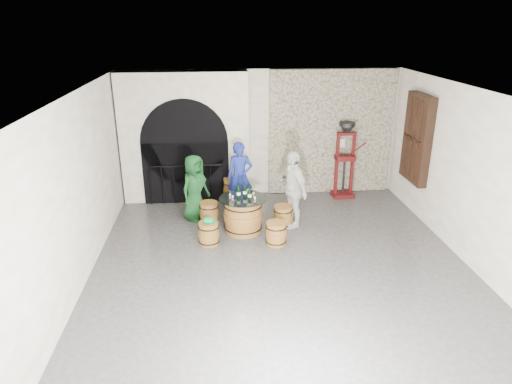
{
  "coord_description": "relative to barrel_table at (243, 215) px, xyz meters",
  "views": [
    {
      "loc": [
        -1.14,
        -7.28,
        4.35
      ],
      "look_at": [
        -0.37,
        1.31,
        1.05
      ],
      "focal_mm": 32.0,
      "sensor_mm": 36.0,
      "label": 1
    }
  ],
  "objects": [
    {
      "name": "person_blue",
      "position": [
        0.01,
        1.26,
        0.44
      ],
      "size": [
        0.62,
        0.42,
        1.66
      ],
      "primitive_type": "imported",
      "rotation": [
        0.0,
        0.0,
        -0.04
      ],
      "color": "navy",
      "rests_on": "ground"
    },
    {
      "name": "tasting_glass_e",
      "position": [
        0.24,
        -0.22,
        0.44
      ],
      "size": [
        0.05,
        0.05,
        0.1
      ],
      "primitive_type": null,
      "color": "#C86826",
      "rests_on": "barrel_table"
    },
    {
      "name": "tasting_glass_c",
      "position": [
        -0.09,
        0.3,
        0.44
      ],
      "size": [
        0.05,
        0.05,
        0.1
      ],
      "primitive_type": null,
      "color": "#C86826",
      "rests_on": "barrel_table"
    },
    {
      "name": "arched_opening",
      "position": [
        -1.29,
        2.05,
        1.2
      ],
      "size": [
        3.1,
        0.6,
        3.19
      ],
      "color": "silver",
      "rests_on": "ground"
    },
    {
      "name": "tasting_glass_a",
      "position": [
        -0.22,
        -0.1,
        0.44
      ],
      "size": [
        0.05,
        0.05,
        0.1
      ],
      "primitive_type": null,
      "color": "#C86826",
      "rests_on": "barrel_table"
    },
    {
      "name": "barrel_stool_far",
      "position": [
        0.01,
        0.91,
        -0.15
      ],
      "size": [
        0.44,
        0.44,
        0.48
      ],
      "color": "olive",
      "rests_on": "ground"
    },
    {
      "name": "shuttered_window",
      "position": [
        3.99,
        0.71,
        1.41
      ],
      "size": [
        0.23,
        1.1,
        2.0
      ],
      "color": "black",
      "rests_on": "wall_right"
    },
    {
      "name": "wall_front",
      "position": [
        0.61,
        -5.69,
        1.21
      ],
      "size": [
        8.0,
        0.0,
        8.0
      ],
      "primitive_type": "plane",
      "rotation": [
        -1.57,
        0.0,
        0.0
      ],
      "color": "silver",
      "rests_on": "ground"
    },
    {
      "name": "corking_press",
      "position": [
        2.71,
        1.85,
        0.75
      ],
      "size": [
        0.81,
        0.46,
        1.95
      ],
      "rotation": [
        0.0,
        0.0,
        0.06
      ],
      "color": "#4D0C0D",
      "rests_on": "ground"
    },
    {
      "name": "wine_bottle_center",
      "position": [
        0.13,
        -0.12,
        0.52
      ],
      "size": [
        0.08,
        0.08,
        0.32
      ],
      "color": "black",
      "rests_on": "barrel_table"
    },
    {
      "name": "barrel_stool_right",
      "position": [
        0.9,
        0.18,
        -0.15
      ],
      "size": [
        0.44,
        0.44,
        0.48
      ],
      "color": "olive",
      "rests_on": "ground"
    },
    {
      "name": "barrel_stool_left",
      "position": [
        -0.74,
        0.54,
        -0.15
      ],
      "size": [
        0.44,
        0.44,
        0.48
      ],
      "color": "olive",
      "rests_on": "ground"
    },
    {
      "name": "barrel_table",
      "position": [
        0.0,
        0.0,
        0.0
      ],
      "size": [
        1.01,
        1.01,
        0.78
      ],
      "color": "olive",
      "rests_on": "ground"
    },
    {
      "name": "person_white",
      "position": [
        1.1,
        0.21,
        0.48
      ],
      "size": [
        0.77,
        1.1,
        1.73
      ],
      "primitive_type": "imported",
      "rotation": [
        0.0,
        0.0,
        -1.19
      ],
      "color": "silver",
      "rests_on": "ground"
    },
    {
      "name": "barrel_stool_near_left",
      "position": [
        -0.74,
        -0.54,
        -0.15
      ],
      "size": [
        0.44,
        0.44,
        0.48
      ],
      "color": "olive",
      "rests_on": "ground"
    },
    {
      "name": "tasting_glass_b",
      "position": [
        0.23,
        0.06,
        0.44
      ],
      "size": [
        0.05,
        0.05,
        0.1
      ],
      "primitive_type": null,
      "color": "#C86826",
      "rests_on": "barrel_table"
    },
    {
      "name": "green_cap",
      "position": [
        -0.74,
        -0.54,
        0.15
      ],
      "size": [
        0.26,
        0.22,
        0.12
      ],
      "color": "#0C8541",
      "rests_on": "barrel_stool_near_left"
    },
    {
      "name": "barrel_stool_near_right",
      "position": [
        0.63,
        -0.66,
        -0.15
      ],
      "size": [
        0.44,
        0.44,
        0.48
      ],
      "color": "olive",
      "rests_on": "ground"
    },
    {
      "name": "stone_facing_panel",
      "position": [
        2.41,
        2.25,
        1.21
      ],
      "size": [
        3.2,
        0.12,
        3.18
      ],
      "primitive_type": "cube",
      "color": "#ADA48A",
      "rests_on": "ground"
    },
    {
      "name": "wall_left",
      "position": [
        -2.89,
        -1.69,
        1.21
      ],
      "size": [
        0.0,
        8.0,
        8.0
      ],
      "primitive_type": "plane",
      "rotation": [
        1.57,
        0.0,
        1.57
      ],
      "color": "silver",
      "rests_on": "ground"
    },
    {
      "name": "wall_right",
      "position": [
        4.11,
        -1.69,
        1.21
      ],
      "size": [
        0.0,
        8.0,
        8.0
      ],
      "primitive_type": "plane",
      "rotation": [
        1.57,
        0.0,
        -1.57
      ],
      "color": "silver",
      "rests_on": "ground"
    },
    {
      "name": "person_green",
      "position": [
        -1.04,
        0.76,
        0.38
      ],
      "size": [
        0.86,
        0.88,
        1.53
      ],
      "primitive_type": "imported",
      "rotation": [
        0.0,
        0.0,
        0.83
      ],
      "color": "#103C19",
      "rests_on": "ground"
    },
    {
      "name": "control_box",
      "position": [
        2.66,
        2.17,
        0.96
      ],
      "size": [
        0.18,
        0.1,
        0.22
      ],
      "primitive_type": "cube",
      "color": "silver",
      "rests_on": "wall_back"
    },
    {
      "name": "ground",
      "position": [
        0.61,
        -1.69,
        -0.39
      ],
      "size": [
        8.0,
        8.0,
        0.0
      ],
      "primitive_type": "plane",
      "color": "#313134",
      "rests_on": "ground"
    },
    {
      "name": "tasting_glass_d",
      "position": [
        0.13,
        0.27,
        0.44
      ],
      "size": [
        0.05,
        0.05,
        0.1
      ],
      "primitive_type": null,
      "color": "#C86826",
      "rests_on": "barrel_table"
    },
    {
      "name": "tasting_glass_f",
      "position": [
        -0.27,
        0.01,
        0.44
      ],
      "size": [
        0.05,
        0.05,
        0.1
      ],
      "primitive_type": null,
      "color": "#C86826",
      "rests_on": "barrel_table"
    },
    {
      "name": "wine_bottle_left",
      "position": [
        -0.09,
        0.01,
        0.52
      ],
      "size": [
        0.08,
        0.08,
        0.32
      ],
      "color": "black",
      "rests_on": "barrel_table"
    },
    {
      "name": "ceiling",
      "position": [
        0.61,
        -1.69,
        2.81
      ],
      "size": [
        8.0,
        8.0,
        0.0
      ],
      "primitive_type": "plane",
      "rotation": [
        3.14,
        0.0,
        0.0
      ],
      "color": "beige",
      "rests_on": "wall_back"
    },
    {
      "name": "side_barrel",
      "position": [
        -0.15,
        1.69,
        -0.07
      ],
      "size": [
        0.48,
        0.48,
        0.64
      ],
      "rotation": [
        0.0,
        0.0,
        0.36
      ],
      "color": "olive",
      "rests_on": "ground"
    },
    {
      "name": "wine_bottle_right",
      "position": [
        0.04,
        0.06,
        0.52
      ],
      "size": [
        0.08,
        0.08,
        0.32
      ],
      "color": "black",
      "rests_on": "barrel_table"
    },
    {
      "name": "wall_back",
      "position": [
        0.61,
        2.31,
        1.21
      ],
      "size": [
        8.0,
        0.0,
        8.0
      ],
      "primitive_type": "plane",
      "rotation": [
        1.57,
        0.0,
        0.0
      ],
      "color": "silver",
      "rests_on": "ground"
    }
  ]
}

